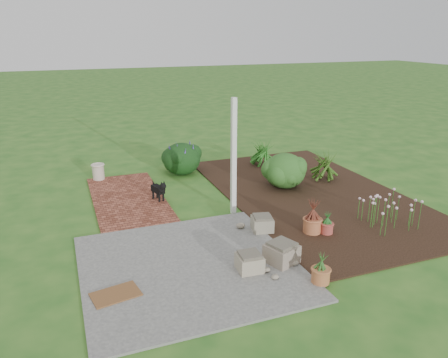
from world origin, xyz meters
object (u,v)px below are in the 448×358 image
object	(u,v)px
cream_ceramic_urn	(98,172)
evergreen_shrub	(285,170)
black_dog	(159,189)
stone_trough_near	(282,254)

from	to	relation	value
cream_ceramic_urn	evergreen_shrub	bearing A→B (deg)	-27.16
black_dog	cream_ceramic_urn	world-z (taller)	black_dog
black_dog	evergreen_shrub	xyz separation A→B (m)	(3.16, -0.17, 0.15)
cream_ceramic_urn	evergreen_shrub	world-z (taller)	evergreen_shrub
evergreen_shrub	black_dog	bearing A→B (deg)	177.00
stone_trough_near	black_dog	bearing A→B (deg)	110.09
stone_trough_near	evergreen_shrub	size ratio (longest dim) A/B	0.45
cream_ceramic_urn	evergreen_shrub	size ratio (longest dim) A/B	0.39
stone_trough_near	evergreen_shrub	xyz separation A→B (m)	(1.87, 3.37, 0.27)
stone_trough_near	cream_ceramic_urn	distance (m)	6.10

